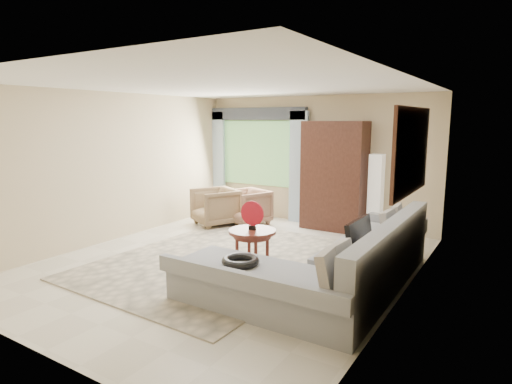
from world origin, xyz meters
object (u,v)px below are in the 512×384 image
Objects in this scene: armchair_left at (215,207)px; armchair_right at (247,207)px; floor_lamp at (376,195)px; sectional_sofa at (338,270)px; tv_screen at (360,239)px; potted_plant at (230,203)px; armoire at (334,176)px; coffee_table at (252,252)px.

armchair_right is (0.50, 0.41, -0.02)m from armchair_left.
armchair_right is at bearing -165.80° from floor_lamp.
tv_screen is at bearing -0.60° from sectional_sofa.
floor_lamp reaches higher than tv_screen.
tv_screen is 4.14m from armchair_left.
armchair_right is 0.52× the size of floor_lamp.
floor_lamp is (-0.70, 2.96, 0.03)m from tv_screen.
potted_plant is (-3.79, 2.99, -0.04)m from sectional_sofa.
sectional_sofa is 4.17× the size of armchair_left.
tv_screen reaches higher than armchair_left.
armoire is (-1.23, 2.90, 0.77)m from sectional_sofa.
armoire reaches higher than potted_plant.
armchair_left is 1.06× the size of armchair_right.
tv_screen reaches higher than potted_plant.
armchair_right is at bearing -35.82° from potted_plant.
armchair_left is at bearing 137.28° from coffee_table.
armoire is (-1.50, 2.90, 0.33)m from tv_screen.
floor_lamp is (0.77, 3.05, 0.41)m from coffee_table.
armoire is 0.86m from floor_lamp.
sectional_sofa is 5.36× the size of coffee_table.
sectional_sofa is 3.24m from armoire.
coffee_table is at bearing -14.63° from armchair_left.
floor_lamp is at bearing 98.33° from sectional_sofa.
tv_screen is at bearing -15.18° from armchair_right.
coffee_table reaches higher than potted_plant.
tv_screen is 0.89× the size of armchair_left.
armoire reaches higher than tv_screen.
coffee_table is at bearing -176.66° from tv_screen.
armoire reaches higher than sectional_sofa.
coffee_table is 0.82× the size of armchair_right.
sectional_sofa is at bearing -17.60° from armchair_right.
sectional_sofa is 3.89m from armchair_left.
sectional_sofa is at bearing -1.51° from armchair_left.
coffee_table is 3.07m from armoire.
tv_screen is at bearing -36.42° from potted_plant.
sectional_sofa is 3.71m from armchair_right.
potted_plant is at bearing 143.58° from tv_screen.
floor_lamp reaches higher than armchair_right.
potted_plant is at bearing 141.72° from sectional_sofa.
armoire is at bearing 113.06° from sectional_sofa.
armchair_right is (-3.15, 2.34, -0.36)m from tv_screen.
armoire is at bearing 40.16° from armchair_right.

